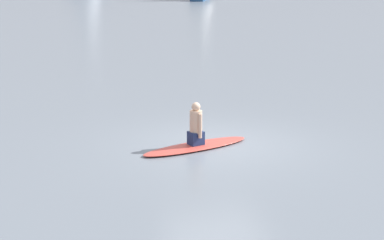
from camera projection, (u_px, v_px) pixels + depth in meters
The scene contains 3 objects.
ground_plane at pixel (217, 145), 16.37m from camera, with size 400.00×400.00×0.00m, color gray.
surfboard at pixel (196, 146), 16.09m from camera, with size 2.88×0.71×0.09m, color #D84C3F.
person_paddler at pixel (196, 126), 15.97m from camera, with size 0.45×0.40×1.03m.
Camera 1 is at (14.67, -5.69, 4.59)m, focal length 63.00 mm.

